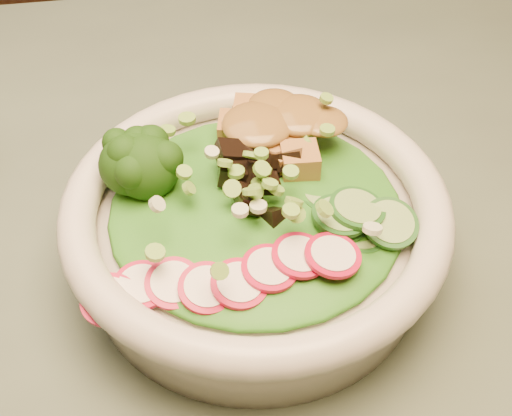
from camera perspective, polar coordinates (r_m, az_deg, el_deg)
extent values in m
cylinder|color=black|center=(1.12, 14.01, -1.20)|extent=(0.06, 0.06, 0.72)
cylinder|color=beige|center=(0.51, 0.00, -2.59)|extent=(0.24, 0.24, 0.05)
torus|color=beige|center=(0.48, 0.00, 0.07)|extent=(0.27, 0.27, 0.03)
ellipsoid|color=#1D6214|center=(0.48, 0.00, 0.08)|extent=(0.20, 0.20, 0.02)
ellipsoid|color=brown|center=(0.51, 1.65, 6.86)|extent=(0.07, 0.06, 0.02)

